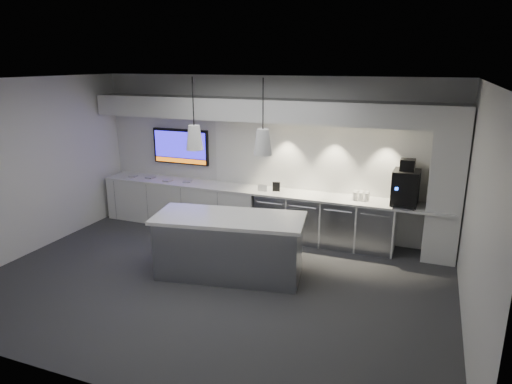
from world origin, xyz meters
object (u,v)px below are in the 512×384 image
at_px(wall_tv, 181,147).
at_px(island, 229,246).
at_px(bin, 171,245).
at_px(coffee_machine, 406,186).

distance_m(wall_tv, island, 3.12).
xyz_separation_m(island, bin, (-1.21, 0.23, -0.25)).
distance_m(bin, coffee_machine, 4.11).
bearing_deg(island, bin, 159.29).
bearing_deg(island, wall_tv, 124.14).
height_order(wall_tv, bin, wall_tv).
height_order(island, coffee_machine, coffee_machine).
relative_size(island, coffee_machine, 3.10).
bearing_deg(coffee_machine, wall_tv, 178.75).
xyz_separation_m(wall_tv, bin, (0.83, -1.87, -1.32)).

